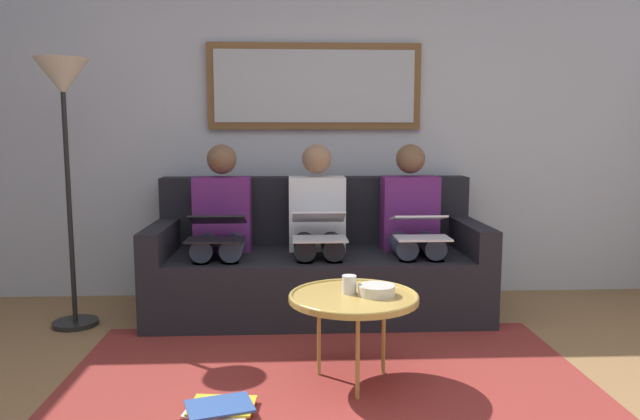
# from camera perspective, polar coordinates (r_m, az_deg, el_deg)

# --- Properties ---
(wall_rear) EXTENTS (6.00, 0.12, 2.60)m
(wall_rear) POSITION_cam_1_polar(r_m,az_deg,el_deg) (4.46, -0.57, 8.52)
(wall_rear) COLOR #B7BCC6
(wall_rear) RESTS_ON ground_plane
(area_rug) EXTENTS (2.60, 1.80, 0.01)m
(area_rug) POSITION_cam_1_polar(r_m,az_deg,el_deg) (2.97, 0.83, -16.62)
(area_rug) COLOR maroon
(area_rug) RESTS_ON ground_plane
(couch) EXTENTS (2.20, 0.90, 0.90)m
(couch) POSITION_cam_1_polar(r_m,az_deg,el_deg) (4.08, -0.29, -5.37)
(couch) COLOR black
(couch) RESTS_ON ground_plane
(framed_mirror) EXTENTS (1.55, 0.05, 0.62)m
(framed_mirror) POSITION_cam_1_polar(r_m,az_deg,el_deg) (4.38, -0.52, 11.82)
(framed_mirror) COLOR brown
(coffee_table) EXTENTS (0.63, 0.63, 0.45)m
(coffee_table) POSITION_cam_1_polar(r_m,az_deg,el_deg) (2.88, 3.26, -8.48)
(coffee_table) COLOR tan
(coffee_table) RESTS_ON ground_plane
(cup) EXTENTS (0.07, 0.07, 0.09)m
(cup) POSITION_cam_1_polar(r_m,az_deg,el_deg) (2.90, 2.83, -7.19)
(cup) COLOR silver
(cup) RESTS_ON coffee_table
(bowl) EXTENTS (0.18, 0.18, 0.05)m
(bowl) POSITION_cam_1_polar(r_m,az_deg,el_deg) (2.89, 5.46, -7.70)
(bowl) COLOR beige
(bowl) RESTS_ON coffee_table
(person_left) EXTENTS (0.38, 0.58, 1.14)m
(person_left) POSITION_cam_1_polar(r_m,az_deg,el_deg) (4.03, 8.88, -1.30)
(person_left) COLOR #66236B
(person_left) RESTS_ON couch
(laptop_white) EXTENTS (0.34, 0.34, 0.14)m
(laptop_white) POSITION_cam_1_polar(r_m,az_deg,el_deg) (3.79, 9.63, -1.58)
(laptop_white) COLOR white
(person_middle) EXTENTS (0.38, 0.58, 1.14)m
(person_middle) POSITION_cam_1_polar(r_m,az_deg,el_deg) (3.96, -0.24, -1.38)
(person_middle) COLOR silver
(person_middle) RESTS_ON couch
(laptop_silver) EXTENTS (0.34, 0.39, 0.17)m
(laptop_silver) POSITION_cam_1_polar(r_m,az_deg,el_deg) (3.73, -0.09, -1.59)
(laptop_silver) COLOR silver
(person_right) EXTENTS (0.38, 0.58, 1.14)m
(person_right) POSITION_cam_1_polar(r_m,az_deg,el_deg) (3.98, -9.49, -1.43)
(person_right) COLOR #66236B
(person_right) RESTS_ON couch
(laptop_black) EXTENTS (0.35, 0.35, 0.15)m
(laptop_black) POSITION_cam_1_polar(r_m,az_deg,el_deg) (3.74, -9.93, -1.75)
(laptop_black) COLOR black
(magazine_stack) EXTENTS (0.33, 0.28, 0.04)m
(magazine_stack) POSITION_cam_1_polar(r_m,az_deg,el_deg) (2.75, -9.61, -18.29)
(magazine_stack) COLOR red
(magazine_stack) RESTS_ON ground_plane
(standing_lamp) EXTENTS (0.32, 0.32, 1.66)m
(standing_lamp) POSITION_cam_1_polar(r_m,az_deg,el_deg) (3.96, -23.46, 9.10)
(standing_lamp) COLOR black
(standing_lamp) RESTS_ON ground_plane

